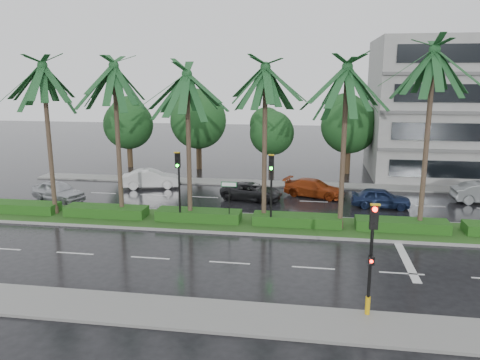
% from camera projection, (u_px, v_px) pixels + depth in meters
% --- Properties ---
extents(ground, '(120.00, 120.00, 0.00)m').
position_uv_depth(ground, '(245.00, 230.00, 27.38)').
color(ground, black).
rests_on(ground, ground).
extents(near_sidewalk, '(40.00, 2.40, 0.12)m').
position_uv_depth(near_sidewalk, '(205.00, 315.00, 17.54)').
color(near_sidewalk, slate).
rests_on(near_sidewalk, ground).
extents(far_sidewalk, '(40.00, 2.00, 0.12)m').
position_uv_depth(far_sidewalk, '(265.00, 183.00, 38.94)').
color(far_sidewalk, slate).
rests_on(far_sidewalk, ground).
extents(median, '(36.00, 4.00, 0.15)m').
position_uv_depth(median, '(247.00, 223.00, 28.33)').
color(median, gray).
rests_on(median, ground).
extents(hedge, '(35.20, 1.40, 0.60)m').
position_uv_depth(hedge, '(247.00, 218.00, 28.25)').
color(hedge, '#1B4B15').
rests_on(hedge, median).
extents(lane_markings, '(34.00, 13.06, 0.01)m').
position_uv_depth(lane_markings, '(296.00, 235.00, 26.51)').
color(lane_markings, silver).
rests_on(lane_markings, ground).
extents(palm_row, '(26.30, 4.20, 10.84)m').
position_uv_depth(palm_row, '(226.00, 77.00, 26.64)').
color(palm_row, '#3C2F22').
rests_on(palm_row, median).
extents(signal_near, '(0.34, 0.45, 4.36)m').
position_uv_depth(signal_near, '(371.00, 255.00, 16.88)').
color(signal_near, black).
rests_on(signal_near, near_sidewalk).
extents(signal_median_left, '(0.34, 0.42, 4.36)m').
position_uv_depth(signal_median_left, '(178.00, 177.00, 27.62)').
color(signal_median_left, black).
rests_on(signal_median_left, median).
extents(signal_median_right, '(0.34, 0.42, 4.36)m').
position_uv_depth(signal_median_right, '(271.00, 180.00, 26.79)').
color(signal_median_right, black).
rests_on(signal_median_right, median).
extents(street_sign, '(0.95, 0.09, 2.60)m').
position_uv_depth(street_sign, '(229.00, 192.00, 27.53)').
color(street_sign, black).
rests_on(street_sign, median).
extents(bg_trees, '(33.15, 5.51, 7.96)m').
position_uv_depth(bg_trees, '(283.00, 121.00, 43.15)').
color(bg_trees, '#382C19').
rests_on(bg_trees, ground).
extents(building, '(16.00, 10.00, 12.00)m').
position_uv_depth(building, '(466.00, 109.00, 40.87)').
color(building, gray).
rests_on(building, ground).
extents(car_silver, '(3.15, 4.59, 1.45)m').
position_uv_depth(car_silver, '(58.00, 191.00, 33.60)').
color(car_silver, '#B1B3B9').
rests_on(car_silver, ground).
extents(car_white, '(2.78, 4.81, 1.50)m').
position_uv_depth(car_white, '(151.00, 179.00, 37.52)').
color(car_white, silver).
rests_on(car_white, ground).
extents(car_darkgrey, '(2.86, 4.75, 1.23)m').
position_uv_depth(car_darkgrey, '(251.00, 191.00, 33.96)').
color(car_darkgrey, black).
rests_on(car_darkgrey, ground).
extents(car_red, '(3.12, 4.84, 1.31)m').
position_uv_depth(car_red, '(314.00, 188.00, 34.80)').
color(car_red, maroon).
rests_on(car_red, ground).
extents(car_blue, '(1.76, 4.02, 1.35)m').
position_uv_depth(car_blue, '(381.00, 198.00, 31.90)').
color(car_blue, '#172446').
rests_on(car_blue, ground).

